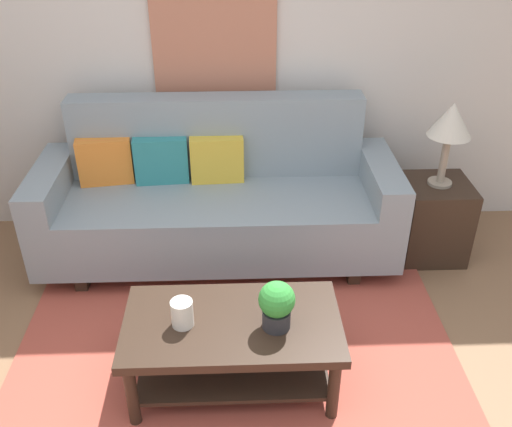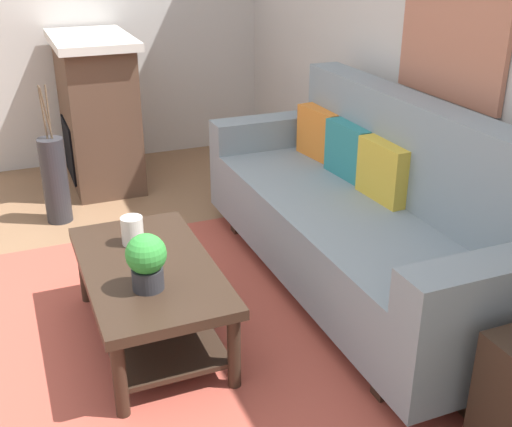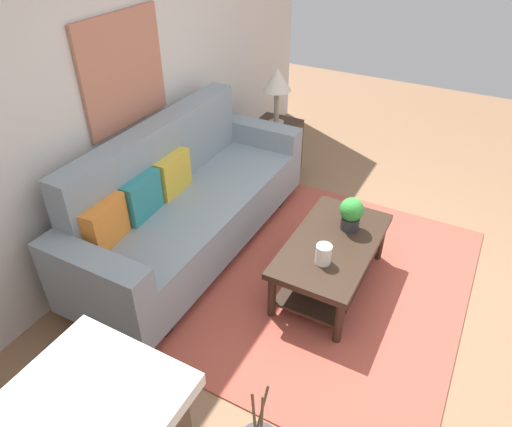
# 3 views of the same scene
# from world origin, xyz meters

# --- Properties ---
(ground_plane) EXTENTS (9.76, 9.76, 0.00)m
(ground_plane) POSITION_xyz_m (0.00, 0.00, 0.00)
(ground_plane) COLOR #8C6647
(wall_back) EXTENTS (5.76, 0.10, 2.70)m
(wall_back) POSITION_xyz_m (0.00, 2.22, 1.35)
(wall_back) COLOR silver
(wall_back) RESTS_ON ground_plane
(area_rug) EXTENTS (2.50, 2.06, 0.01)m
(area_rug) POSITION_xyz_m (0.00, 0.50, 0.01)
(area_rug) COLOR #B24C3D
(area_rug) RESTS_ON ground_plane
(couch) EXTENTS (2.39, 0.84, 1.08)m
(couch) POSITION_xyz_m (-0.11, 1.69, 0.43)
(couch) COLOR gray
(couch) RESTS_ON ground_plane
(throw_pillow_orange) EXTENTS (0.37, 0.17, 0.32)m
(throw_pillow_orange) POSITION_xyz_m (-0.86, 1.81, 0.68)
(throw_pillow_orange) COLOR orange
(throw_pillow_orange) RESTS_ON couch
(throw_pillow_teal) EXTENTS (0.37, 0.15, 0.32)m
(throw_pillow_teal) POSITION_xyz_m (-0.49, 1.81, 0.68)
(throw_pillow_teal) COLOR teal
(throw_pillow_teal) RESTS_ON couch
(throw_pillow_mustard) EXTENTS (0.37, 0.14, 0.32)m
(throw_pillow_mustard) POSITION_xyz_m (-0.11, 1.81, 0.68)
(throw_pillow_mustard) COLOR gold
(throw_pillow_mustard) RESTS_ON couch
(coffee_table) EXTENTS (1.10, 0.60, 0.43)m
(coffee_table) POSITION_xyz_m (-0.01, 0.47, 0.31)
(coffee_table) COLOR #332319
(coffee_table) RESTS_ON ground_plane
(tabletop_vase) EXTENTS (0.11, 0.11, 0.14)m
(tabletop_vase) POSITION_xyz_m (-0.26, 0.45, 0.50)
(tabletop_vase) COLOR white
(tabletop_vase) RESTS_ON coffee_table
(potted_plant_tabletop) EXTENTS (0.18, 0.18, 0.26)m
(potted_plant_tabletop) POSITION_xyz_m (0.20, 0.42, 0.57)
(potted_plant_tabletop) COLOR #2D2D33
(potted_plant_tabletop) RESTS_ON coffee_table
(side_table) EXTENTS (0.44, 0.44, 0.56)m
(side_table) POSITION_xyz_m (1.39, 1.63, 0.28)
(side_table) COLOR #332319
(side_table) RESTS_ON ground_plane
(table_lamp) EXTENTS (0.28, 0.28, 0.57)m
(table_lamp) POSITION_xyz_m (1.39, 1.63, 0.99)
(table_lamp) COLOR gray
(table_lamp) RESTS_ON side_table
(floor_vase_branch_a) EXTENTS (0.05, 0.05, 0.36)m
(floor_vase_branch_a) POSITION_xyz_m (-1.65, 0.20, 0.78)
(floor_vase_branch_a) COLOR brown
(floor_vase_branch_a) RESTS_ON floor_vase
(floor_vase_branch_b) EXTENTS (0.04, 0.02, 0.36)m
(floor_vase_branch_b) POSITION_xyz_m (-1.68, 0.22, 0.78)
(floor_vase_branch_b) COLOR brown
(floor_vase_branch_b) RESTS_ON floor_vase
(floor_vase_branch_c) EXTENTS (0.02, 0.02, 0.36)m
(floor_vase_branch_c) POSITION_xyz_m (-1.68, 0.18, 0.78)
(floor_vase_branch_c) COLOR brown
(floor_vase_branch_c) RESTS_ON floor_vase
(framed_painting) EXTENTS (0.83, 0.03, 0.81)m
(framed_painting) POSITION_xyz_m (-0.11, 2.15, 1.45)
(framed_painting) COLOR #B77056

